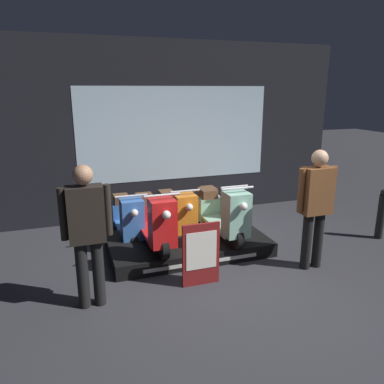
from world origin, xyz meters
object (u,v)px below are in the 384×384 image
Objects in this scene: scooter_backrow_0 at (127,218)px; scooter_backrow_2 at (220,208)px; person_left_browsing at (87,228)px; person_right_browsing at (316,201)px; street_bollard at (381,214)px; scooter_backrow_1 at (176,213)px; scooter_display_left at (153,220)px; price_sign_board at (201,254)px; scooter_display_right at (221,213)px.

scooter_backrow_2 is (1.63, 0.00, 0.00)m from scooter_backrow_0.
person_left_browsing is 1.00× the size of person_right_browsing.
street_bollard is at bearing 16.95° from person_right_browsing.
scooter_backrow_0 and scooter_backrow_1 have the same top height.
scooter_display_left is 1.06m from price_sign_board.
scooter_display_right is 0.96× the size of person_left_browsing.
scooter_backrow_0 is 1.00× the size of scooter_backrow_1.
scooter_display_right is at bearing 0.00° from scooter_display_left.
scooter_display_left is at bearing -124.95° from scooter_backrow_1.
person_right_browsing is (1.37, -1.83, 0.59)m from scooter_backrow_1.
price_sign_board is 0.98× the size of street_bollard.
person_left_browsing is at bearing -129.60° from scooter_backrow_1.
scooter_display_left is 0.96× the size of person_right_browsing.
scooter_backrow_2 is 0.96× the size of person_right_browsing.
scooter_backrow_2 is at bearing 38.15° from person_left_browsing.
person_left_browsing reaches higher than scooter_backrow_1.
scooter_display_left is 0.96× the size of person_left_browsing.
scooter_backrow_0 is 0.82m from scooter_backrow_1.
street_bollard is at bearing -8.08° from scooter_display_left.
person_left_browsing reaches higher than price_sign_board.
street_bollard is at bearing -23.38° from scooter_backrow_1.
scooter_backrow_0 is at bearing 108.87° from price_sign_board.
scooter_backrow_0 is at bearing 107.43° from scooter_display_left.
street_bollard is at bearing -11.27° from scooter_display_right.
person_left_browsing is 1.41m from price_sign_board.
scooter_display_left is at bearing 180.00° from scooter_display_right.
scooter_backrow_1 and scooter_backrow_2 have the same top height.
scooter_display_right reaches higher than scooter_backrow_0.
scooter_backrow_1 is at bearing 0.00° from scooter_backrow_0.
scooter_backrow_2 is 0.96× the size of person_left_browsing.
street_bollard is (4.57, 0.51, -0.52)m from person_left_browsing.
street_bollard is at bearing -30.55° from scooter_backrow_2.
scooter_backrow_2 is (1.38, 0.81, -0.20)m from scooter_display_left.
street_bollard is at bearing 8.22° from price_sign_board.
scooter_backrow_2 is 2.06m from price_sign_board.
scooter_backrow_0 is 2.91m from person_right_browsing.
scooter_display_right is at bearing -59.40° from scooter_backrow_1.
person_left_browsing is at bearing -110.88° from scooter_backrow_0.
street_bollard is (3.05, -1.32, 0.06)m from scooter_backrow_1.
scooter_display_right is 1.41m from person_right_browsing.
scooter_display_left is 2.22m from person_right_browsing.
scooter_backrow_0 and scooter_backrow_2 have the same top height.
person_left_browsing is 2.01× the size of price_sign_board.
person_left_browsing is 2.89m from person_right_browsing.
scooter_display_right reaches higher than scooter_backrow_2.
scooter_display_left is 1.00× the size of scooter_backrow_2.
person_right_browsing is at bearing -1.52° from price_sign_board.
street_bollard is at bearing -18.83° from scooter_backrow_0.
scooter_backrow_2 reaches higher than street_bollard.
scooter_backrow_2 is (0.82, 0.00, 0.00)m from scooter_backrow_1.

